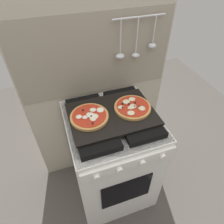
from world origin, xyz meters
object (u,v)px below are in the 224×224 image
Objects in this scene: baking_tray at (112,114)px; pizza_left at (90,116)px; stove at (112,157)px; pizza_right at (132,107)px.

pizza_left reaches higher than baking_tray.
stove is 3.80× the size of pizza_right.
pizza_left is (-0.14, 0.01, 0.02)m from baking_tray.
stove is at bearing -178.07° from pizza_right.
pizza_left is (-0.14, 0.01, 0.48)m from stove.
baking_tray is at bearing -178.75° from pizza_right.
baking_tray is 2.28× the size of pizza_right.
baking_tray is 2.28× the size of pizza_left.
stove is 1.67× the size of baking_tray.
pizza_right is (0.28, -0.00, -0.00)m from pizza_left.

